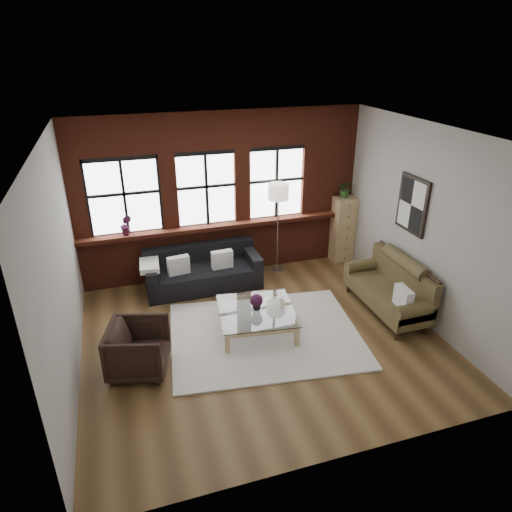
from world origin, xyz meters
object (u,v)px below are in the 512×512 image
object	(u,v)px
dark_sofa	(203,269)
coffee_table	(256,320)
armchair	(138,349)
vintage_settee	(387,286)
floor_lamp	(278,225)
drawer_chest	(342,229)
vase	(257,306)

from	to	relation	value
dark_sofa	coffee_table	world-z (taller)	dark_sofa
dark_sofa	armchair	bearing A→B (deg)	-122.28
dark_sofa	vintage_settee	size ratio (longest dim) A/B	1.17
armchair	floor_lamp	size ratio (longest dim) A/B	0.41
vintage_settee	drawer_chest	world-z (taller)	drawer_chest
drawer_chest	coffee_table	bearing A→B (deg)	-141.20
vase	floor_lamp	size ratio (longest dim) A/B	0.07
armchair	vase	distance (m)	1.94
vintage_settee	coffee_table	bearing A→B (deg)	177.22
coffee_table	vase	world-z (taller)	vase
dark_sofa	floor_lamp	world-z (taller)	floor_lamp
dark_sofa	armchair	size ratio (longest dim) A/B	2.63
dark_sofa	coffee_table	xyz separation A→B (m)	(0.53, -1.70, -0.20)
coffee_table	floor_lamp	size ratio (longest dim) A/B	0.60
dark_sofa	floor_lamp	size ratio (longest dim) A/B	1.08
armchair	vase	world-z (taller)	armchair
coffee_table	armchair	bearing A→B (deg)	-166.61
vase	drawer_chest	distance (m)	3.28
vintage_settee	coffee_table	xyz separation A→B (m)	(-2.32, 0.11, -0.30)
vase	floor_lamp	distance (m)	2.27
vase	coffee_table	bearing A→B (deg)	180.00
dark_sofa	coffee_table	size ratio (longest dim) A/B	1.80
drawer_chest	floor_lamp	distance (m)	1.53
dark_sofa	coffee_table	distance (m)	1.79
drawer_chest	floor_lamp	bearing A→B (deg)	-175.85
vintage_settee	armchair	world-z (taller)	vintage_settee
vintage_settee	floor_lamp	xyz separation A→B (m)	(-1.26, 2.05, 0.50)
armchair	floor_lamp	world-z (taller)	floor_lamp
dark_sofa	armchair	distance (m)	2.55
vase	floor_lamp	bearing A→B (deg)	61.49
floor_lamp	coffee_table	bearing A→B (deg)	-118.51
dark_sofa	armchair	world-z (taller)	dark_sofa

